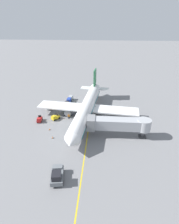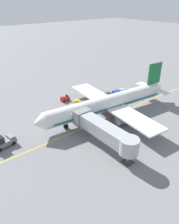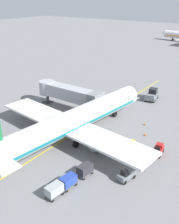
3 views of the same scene
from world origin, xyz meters
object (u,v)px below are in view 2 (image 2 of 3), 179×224
at_px(parked_airliner, 109,103).
at_px(baggage_cart_third_in_train, 122,91).
at_px(ground_crew_wing_walker, 89,106).
at_px(baggage_tug_trailing, 90,93).
at_px(safety_cone_nose_right, 60,110).
at_px(baggage_tug_spare, 78,102).
at_px(baggage_tug_lead, 65,99).
at_px(baggage_cart_second_in_train, 116,93).
at_px(jet_bridge, 104,131).
at_px(pushback_tractor, 3,142).
at_px(baggage_cart_front, 107,95).
at_px(safety_cone_nose_left, 51,117).

height_order(parked_airliner, baggage_cart_third_in_train, parked_airliner).
distance_m(parked_airliner, ground_crew_wing_walker, 5.90).
bearing_deg(ground_crew_wing_walker, baggage_tug_trailing, -39.64).
xyz_separation_m(parked_airliner, safety_cone_nose_right, (9.33, 7.91, -2.90)).
distance_m(parked_airliner, baggage_cart_third_in_train, 14.09).
distance_m(baggage_tug_spare, safety_cone_nose_right, 5.70).
height_order(baggage_tug_lead, baggage_tug_trailing, same).
bearing_deg(baggage_tug_trailing, ground_crew_wing_walker, 140.36).
distance_m(baggage_tug_trailing, baggage_cart_second_in_train, 7.64).
bearing_deg(baggage_cart_third_in_train, baggage_tug_spare, 81.18).
relative_size(baggage_tug_trailing, safety_cone_nose_right, 4.58).
xyz_separation_m(jet_bridge, baggage_cart_second_in_train, (15.74, -19.09, -2.51)).
distance_m(baggage_tug_spare, ground_crew_wing_walker, 3.97).
bearing_deg(pushback_tractor, parked_airliner, -97.94).
distance_m(parked_airliner, pushback_tractor, 24.64).
bearing_deg(ground_crew_wing_walker, baggage_tug_lead, 14.24).
relative_size(baggage_cart_front, safety_cone_nose_right, 5.00).
bearing_deg(pushback_tractor, safety_cone_nose_right, -70.11).
relative_size(baggage_tug_spare, safety_cone_nose_right, 4.65).
xyz_separation_m(baggage_tug_lead, baggage_cart_third_in_train, (-6.45, -15.84, 0.24)).
height_order(baggage_tug_trailing, baggage_cart_third_in_train, baggage_tug_trailing).
distance_m(pushback_tractor, ground_crew_wing_walker, 22.70).
bearing_deg(baggage_tug_spare, safety_cone_nose_left, 99.32).
distance_m(pushback_tractor, baggage_tug_lead, 22.85).
distance_m(jet_bridge, pushback_tractor, 19.40).
distance_m(jet_bridge, baggage_tug_lead, 22.76).
bearing_deg(baggage_cart_third_in_train, baggage_cart_second_in_train, 83.28).
bearing_deg(baggage_tug_lead, parked_airliner, -164.28).
height_order(baggage_tug_trailing, safety_cone_nose_right, baggage_tug_trailing).
xyz_separation_m(baggage_cart_front, baggage_cart_second_in_train, (-0.29, -3.10, 0.00)).
xyz_separation_m(pushback_tractor, baggage_tug_lead, (9.95, -20.56, -0.39)).
bearing_deg(pushback_tractor, baggage_cart_third_in_train, -84.50).
bearing_deg(baggage_tug_lead, baggage_cart_second_in_train, -114.44).
bearing_deg(safety_cone_nose_left, baggage_cart_second_in_train, -91.15).
bearing_deg(baggage_tug_spare, parked_airliner, -166.28).
relative_size(parked_airliner, baggage_cart_front, 12.65).
bearing_deg(baggage_cart_front, baggage_tug_trailing, 27.12).
distance_m(pushback_tractor, baggage_tug_spare, 22.83).
xyz_separation_m(parked_airliner, baggage_cart_third_in_train, (6.89, -12.08, -2.24)).
relative_size(baggage_cart_third_in_train, ground_crew_wing_walker, 1.75).
relative_size(parked_airliner, baggage_tug_lead, 14.29).
bearing_deg(baggage_tug_trailing, baggage_cart_second_in_train, -132.76).
height_order(parked_airliner, baggage_tug_spare, parked_airliner).
relative_size(pushback_tractor, ground_crew_wing_walker, 2.77).
bearing_deg(safety_cone_nose_left, baggage_tug_trailing, -73.21).
bearing_deg(parked_airliner, baggage_cart_third_in_train, -60.29).
height_order(pushback_tractor, baggage_cart_third_in_train, pushback_tractor).
distance_m(baggage_tug_spare, baggage_cart_second_in_train, 12.23).
xyz_separation_m(baggage_cart_third_in_train, ground_crew_wing_walker, (-1.70, 13.77, 0.00)).
bearing_deg(baggage_tug_spare, baggage_cart_third_in_train, -98.82).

